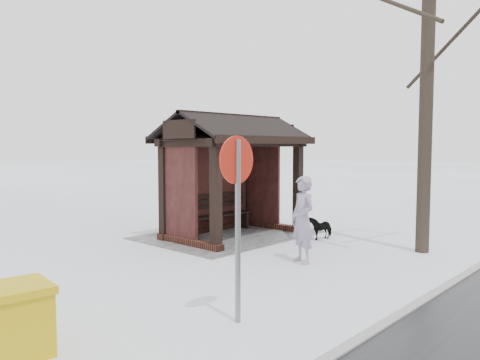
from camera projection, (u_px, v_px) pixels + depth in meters
name	position (u px, v px, depth m)	size (l,w,h in m)	color
ground	(234.00, 236.00, 11.86)	(120.00, 120.00, 0.00)	white
kerb	(462.00, 277.00, 8.13)	(120.00, 0.15, 0.06)	gray
trampled_patch	(228.00, 235.00, 12.00)	(4.20, 3.20, 0.02)	gray
bus_shelter	(229.00, 151.00, 11.82)	(3.60, 2.40, 3.09)	#3D1B16
pedestrian	(303.00, 220.00, 9.11)	(0.62, 0.41, 1.71)	#95879F
dog	(320.00, 228.00, 11.50)	(0.30, 0.67, 0.56)	black
road_sign	(237.00, 189.00, 5.96)	(0.62, 0.10, 2.42)	slate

